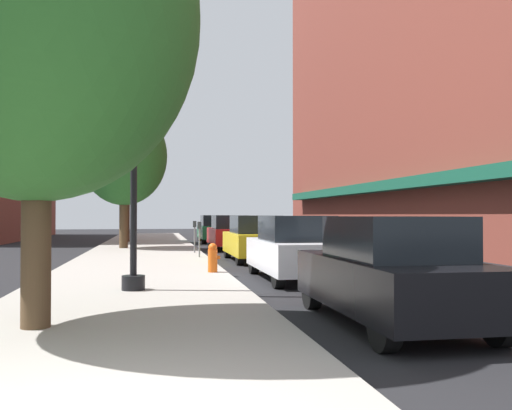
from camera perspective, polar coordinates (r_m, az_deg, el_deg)
The scene contains 15 objects.
ground_plane at distance 22.38m, azimuth -1.13°, elevation -5.33°, with size 90.00×90.00×0.00m, color black.
sidewalk_slab at distance 23.09m, azimuth -11.42°, elevation -5.02°, with size 4.80×50.00×0.12m, color gray.
building_right_brick at distance 31.13m, azimuth 18.81°, elevation 15.77°, with size 6.80×40.00×21.33m.
lamppost at distance 11.96m, azimuth -12.42°, elevation 6.30°, with size 0.48×0.48×5.90m.
fire_hydrant at distance 15.25m, azimuth -4.46°, elevation -5.39°, with size 0.33×0.26×0.79m.
parking_meter_near at distance 20.60m, azimuth -5.83°, elevation -3.05°, with size 0.14×0.09×1.31m.
parking_meter_far at distance 23.12m, azimuth -6.32°, elevation -2.83°, with size 0.14×0.09×1.31m.
tree_near at distance 27.09m, azimuth -13.40°, elevation 4.88°, with size 4.06×4.06×6.68m.
tree_mid at distance 8.77m, azimuth -21.48°, elevation 17.60°, with size 4.56×4.56×6.99m.
tree_far at distance 33.51m, azimuth -13.15°, elevation 4.22°, with size 3.86×3.86×6.85m.
car_black at distance 8.79m, azimuth 13.67°, elevation -6.71°, with size 1.80×4.30×1.66m.
car_white at distance 14.44m, azimuth 3.97°, elevation -4.49°, with size 1.80×4.30×1.66m.
car_yellow at distance 20.20m, azimuth -0.15°, elevation -3.50°, with size 1.80×4.30×1.66m.
car_red at distance 27.08m, azimuth -2.75°, elevation -2.86°, with size 1.80×4.30×1.66m.
car_green at distance 34.00m, azimuth -4.29°, elevation -2.48°, with size 1.80×4.30×1.66m.
Camera 1 is at (0.46, -4.03, 1.69)m, focal length 39.00 mm.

